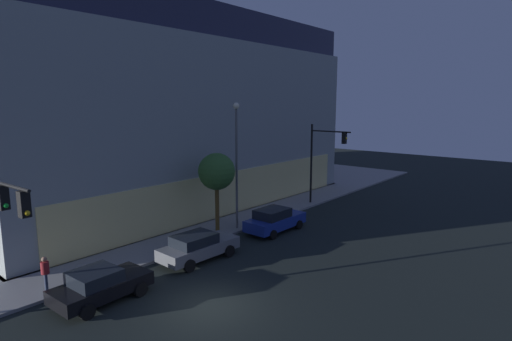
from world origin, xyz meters
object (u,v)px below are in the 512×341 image
Objects in this scene: street_lamp_sidewalk at (236,152)px; car_black at (100,285)px; traffic_light_far_corner at (322,153)px; car_blue at (275,220)px; car_grey at (198,246)px; sidewalk_tree at (217,172)px; pedestrian_waiting at (45,271)px; modern_building at (119,112)px.

street_lamp_sidewalk is 2.02× the size of car_black.
traffic_light_far_corner is at bearing 4.05° from car_black.
street_lamp_sidewalk is at bearing 174.53° from traffic_light_far_corner.
street_lamp_sidewalk reaches higher than car_blue.
traffic_light_far_corner is 1.44× the size of car_blue.
car_grey is at bearing -158.88° from street_lamp_sidewalk.
traffic_light_far_corner is at bearing 8.93° from car_blue.
traffic_light_far_corner reaches higher than sidewalk_tree.
car_blue is (6.98, -0.08, 0.02)m from car_grey.
sidewalk_tree is 11.91m from pedestrian_waiting.
sidewalk_tree reaches higher than car_black.
car_grey is at bearing -175.44° from traffic_light_far_corner.
car_blue reaches higher than car_black.
street_lamp_sidewalk reaches higher than car_black.
traffic_light_far_corner reaches higher than pedestrian_waiting.
car_grey is (-5.55, -2.14, -4.71)m from street_lamp_sidewalk.
modern_building reaches higher than street_lamp_sidewalk.
car_blue is at bearing -8.82° from pedestrian_waiting.
traffic_light_far_corner is at bearing -7.26° from sidewalk_tree.
traffic_light_far_corner is at bearing -5.47° from street_lamp_sidewalk.
street_lamp_sidewalk is at bearing -97.81° from modern_building.
pedestrian_waiting is at bearing 118.35° from car_black.
car_black is (-14.14, -20.86, -7.18)m from modern_building.
sidewalk_tree is 5.22m from car_blue.
car_blue is (14.36, -2.23, -0.34)m from pedestrian_waiting.
traffic_light_far_corner reaches higher than car_black.
car_grey is at bearing -111.44° from modern_building.
car_black is 0.90× the size of car_grey.
modern_building is at bearing 55.86° from car_black.
car_blue is at bearing -57.26° from street_lamp_sidewalk.
pedestrian_waiting is at bearing 163.79° from car_grey.
street_lamp_sidewalk is 7.59m from car_grey.
traffic_light_far_corner is at bearing 4.56° from car_grey.
car_black is at bearing -179.07° from car_blue.
car_grey is at bearing -16.21° from pedestrian_waiting.
modern_building is at bearing 86.96° from car_blue.
street_lamp_sidewalk is 1.98m from sidewalk_tree.
modern_building is at bearing 82.19° from street_lamp_sidewalk.
car_blue is at bearing -93.04° from modern_building.
sidewalk_tree reaches higher than car_grey.
street_lamp_sidewalk is at bearing 21.12° from car_grey.
modern_building reaches higher than traffic_light_far_corner.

